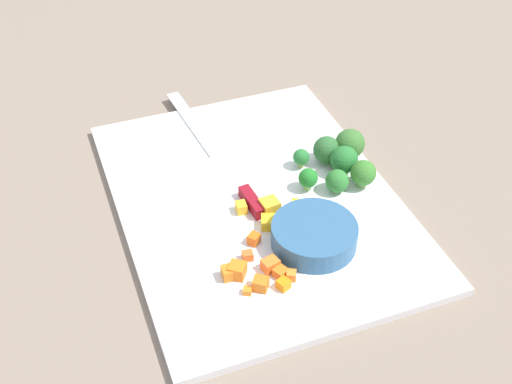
# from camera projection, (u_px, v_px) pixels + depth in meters

# --- Properties ---
(ground_plane) EXTENTS (4.00, 4.00, 0.00)m
(ground_plane) POSITION_uv_depth(u_px,v_px,m) (256.00, 204.00, 0.93)
(ground_plane) COLOR gray
(cutting_board) EXTENTS (0.50, 0.37, 0.01)m
(cutting_board) POSITION_uv_depth(u_px,v_px,m) (256.00, 201.00, 0.92)
(cutting_board) COLOR white
(cutting_board) RESTS_ON ground_plane
(prep_bowl) EXTENTS (0.11, 0.11, 0.03)m
(prep_bowl) POSITION_uv_depth(u_px,v_px,m) (314.00, 235.00, 0.84)
(prep_bowl) COLOR #305D86
(prep_bowl) RESTS_ON cutting_board
(chef_knife) EXTENTS (0.35, 0.05, 0.02)m
(chef_knife) POSITION_uv_depth(u_px,v_px,m) (223.00, 164.00, 0.97)
(chef_knife) COLOR silver
(chef_knife) RESTS_ON cutting_board
(carrot_dice_0) EXTENTS (0.02, 0.02, 0.02)m
(carrot_dice_0) POSITION_uv_depth(u_px,v_px,m) (261.00, 284.00, 0.79)
(carrot_dice_0) COLOR orange
(carrot_dice_0) RESTS_ON cutting_board
(carrot_dice_1) EXTENTS (0.02, 0.02, 0.01)m
(carrot_dice_1) POSITION_uv_depth(u_px,v_px,m) (284.00, 284.00, 0.79)
(carrot_dice_1) COLOR orange
(carrot_dice_1) RESTS_ON cutting_board
(carrot_dice_2) EXTENTS (0.03, 0.03, 0.02)m
(carrot_dice_2) POSITION_uv_depth(u_px,v_px,m) (237.00, 270.00, 0.80)
(carrot_dice_2) COLOR orange
(carrot_dice_2) RESTS_ON cutting_board
(carrot_dice_3) EXTENTS (0.02, 0.02, 0.02)m
(carrot_dice_3) POSITION_uv_depth(u_px,v_px,m) (270.00, 265.00, 0.81)
(carrot_dice_3) COLOR orange
(carrot_dice_3) RESTS_ON cutting_board
(carrot_dice_4) EXTENTS (0.01, 0.01, 0.01)m
(carrot_dice_4) POSITION_uv_depth(u_px,v_px,m) (248.00, 256.00, 0.83)
(carrot_dice_4) COLOR orange
(carrot_dice_4) RESTS_ON cutting_board
(carrot_dice_5) EXTENTS (0.02, 0.02, 0.01)m
(carrot_dice_5) POSITION_uv_depth(u_px,v_px,m) (254.00, 239.00, 0.85)
(carrot_dice_5) COLOR orange
(carrot_dice_5) RESTS_ON cutting_board
(carrot_dice_6) EXTENTS (0.02, 0.02, 0.01)m
(carrot_dice_6) POSITION_uv_depth(u_px,v_px,m) (281.00, 272.00, 0.81)
(carrot_dice_6) COLOR orange
(carrot_dice_6) RESTS_ON cutting_board
(carrot_dice_7) EXTENTS (0.02, 0.02, 0.01)m
(carrot_dice_7) POSITION_uv_depth(u_px,v_px,m) (291.00, 275.00, 0.80)
(carrot_dice_7) COLOR orange
(carrot_dice_7) RESTS_ON cutting_board
(carrot_dice_8) EXTENTS (0.02, 0.02, 0.02)m
(carrot_dice_8) POSITION_uv_depth(u_px,v_px,m) (228.00, 273.00, 0.80)
(carrot_dice_8) COLOR orange
(carrot_dice_8) RESTS_ON cutting_board
(carrot_dice_9) EXTENTS (0.01, 0.01, 0.01)m
(carrot_dice_9) POSITION_uv_depth(u_px,v_px,m) (247.00, 291.00, 0.79)
(carrot_dice_9) COLOR orange
(carrot_dice_9) RESTS_ON cutting_board
(pepper_dice_0) EXTENTS (0.02, 0.03, 0.02)m
(pepper_dice_0) POSITION_uv_depth(u_px,v_px,m) (270.00, 207.00, 0.89)
(pepper_dice_0) COLOR yellow
(pepper_dice_0) RESTS_ON cutting_board
(pepper_dice_1) EXTENTS (0.02, 0.01, 0.01)m
(pepper_dice_1) POSITION_uv_depth(u_px,v_px,m) (241.00, 208.00, 0.89)
(pepper_dice_1) COLOR yellow
(pepper_dice_1) RESTS_ON cutting_board
(pepper_dice_2) EXTENTS (0.03, 0.03, 0.01)m
(pepper_dice_2) POSITION_uv_depth(u_px,v_px,m) (269.00, 222.00, 0.87)
(pepper_dice_2) COLOR yellow
(pepper_dice_2) RESTS_ON cutting_board
(pepper_dice_3) EXTENTS (0.01, 0.01, 0.01)m
(pepper_dice_3) POSITION_uv_depth(u_px,v_px,m) (295.00, 203.00, 0.90)
(pepper_dice_3) COLOR yellow
(pepper_dice_3) RESTS_ON cutting_board
(broccoli_floret_0) EXTENTS (0.04, 0.04, 0.04)m
(broccoli_floret_0) POSITION_uv_depth(u_px,v_px,m) (327.00, 150.00, 0.97)
(broccoli_floret_0) COLOR #86BB5A
(broccoli_floret_0) RESTS_ON cutting_board
(broccoli_floret_1) EXTENTS (0.04, 0.04, 0.04)m
(broccoli_floret_1) POSITION_uv_depth(u_px,v_px,m) (363.00, 173.00, 0.92)
(broccoli_floret_1) COLOR #85B05E
(broccoli_floret_1) RESTS_ON cutting_board
(broccoli_floret_2) EXTENTS (0.03, 0.03, 0.03)m
(broccoli_floret_2) POSITION_uv_depth(u_px,v_px,m) (308.00, 178.00, 0.92)
(broccoli_floret_2) COLOR #81B959
(broccoli_floret_2) RESTS_ON cutting_board
(broccoli_floret_3) EXTENTS (0.03, 0.03, 0.03)m
(broccoli_floret_3) POSITION_uv_depth(u_px,v_px,m) (337.00, 181.00, 0.92)
(broccoli_floret_3) COLOR #90B55F
(broccoli_floret_3) RESTS_ON cutting_board
(broccoli_floret_4) EXTENTS (0.02, 0.02, 0.03)m
(broccoli_floret_4) POSITION_uv_depth(u_px,v_px,m) (301.00, 157.00, 0.96)
(broccoli_floret_4) COLOR #96B354
(broccoli_floret_4) RESTS_ON cutting_board
(broccoli_floret_5) EXTENTS (0.04, 0.04, 0.04)m
(broccoli_floret_5) POSITION_uv_depth(u_px,v_px,m) (344.00, 160.00, 0.95)
(broccoli_floret_5) COLOR #94BB5A
(broccoli_floret_5) RESTS_ON cutting_board
(broccoli_floret_6) EXTENTS (0.04, 0.04, 0.05)m
(broccoli_floret_6) POSITION_uv_depth(u_px,v_px,m) (350.00, 144.00, 0.97)
(broccoli_floret_6) COLOR #86C05B
(broccoli_floret_6) RESTS_ON cutting_board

